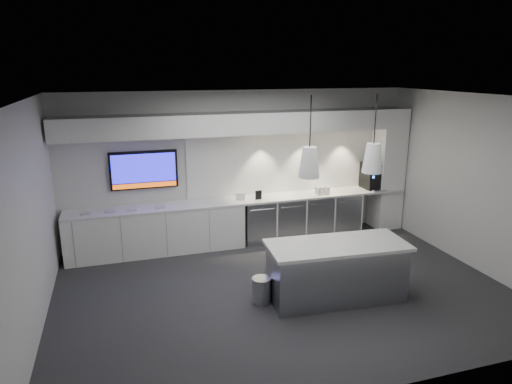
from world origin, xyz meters
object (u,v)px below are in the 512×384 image
object	(u,v)px
island	(336,271)
bin	(261,290)
wall_tv	(144,170)
coffee_machine	(373,174)

from	to	relation	value
island	bin	world-z (taller)	island
wall_tv	coffee_machine	size ratio (longest dim) A/B	1.71
wall_tv	island	distance (m)	4.04
island	coffee_machine	world-z (taller)	coffee_machine
island	bin	bearing A→B (deg)	174.64
island	bin	xyz separation A→B (m)	(-1.13, 0.18, -0.25)
bin	coffee_machine	distance (m)	4.25
bin	coffee_machine	size ratio (longest dim) A/B	0.55
wall_tv	island	xyz separation A→B (m)	(2.57, -2.91, -1.11)
wall_tv	island	size ratio (longest dim) A/B	0.58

